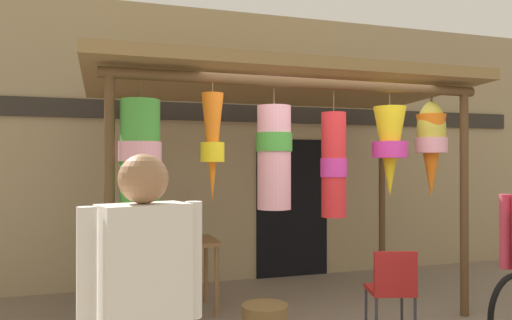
{
  "coord_description": "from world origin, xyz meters",
  "views": [
    {
      "loc": [
        -2.07,
        -3.93,
        1.65
      ],
      "look_at": [
        -0.46,
        1.18,
        1.69
      ],
      "focal_mm": 33.88,
      "sensor_mm": 36.0,
      "label": 1
    }
  ],
  "objects_px": {
    "wicker_basket_by_table": "(265,320)",
    "vendor_in_orange": "(143,304)",
    "display_table": "(153,249)",
    "flower_heap_on_table": "(163,235)",
    "folding_chair": "(392,285)"
  },
  "relations": [
    {
      "from": "vendor_in_orange",
      "to": "folding_chair",
      "type": "bearing_deg",
      "value": 34.76
    },
    {
      "from": "display_table",
      "to": "vendor_in_orange",
      "type": "xyz_separation_m",
      "value": [
        -0.34,
        -3.1,
        0.3
      ]
    },
    {
      "from": "display_table",
      "to": "folding_chair",
      "type": "height_order",
      "value": "folding_chair"
    },
    {
      "from": "flower_heap_on_table",
      "to": "wicker_basket_by_table",
      "type": "relative_size",
      "value": 1.82
    },
    {
      "from": "display_table",
      "to": "vendor_in_orange",
      "type": "distance_m",
      "value": 3.13
    },
    {
      "from": "flower_heap_on_table",
      "to": "vendor_in_orange",
      "type": "height_order",
      "value": "vendor_in_orange"
    },
    {
      "from": "wicker_basket_by_table",
      "to": "vendor_in_orange",
      "type": "relative_size",
      "value": 0.26
    },
    {
      "from": "flower_heap_on_table",
      "to": "vendor_in_orange",
      "type": "bearing_deg",
      "value": -98.19
    },
    {
      "from": "folding_chair",
      "to": "vendor_in_orange",
      "type": "height_order",
      "value": "vendor_in_orange"
    },
    {
      "from": "flower_heap_on_table",
      "to": "folding_chair",
      "type": "xyz_separation_m",
      "value": [
        1.98,
        -1.34,
        -0.37
      ]
    },
    {
      "from": "display_table",
      "to": "flower_heap_on_table",
      "type": "height_order",
      "value": "flower_heap_on_table"
    },
    {
      "from": "wicker_basket_by_table",
      "to": "vendor_in_orange",
      "type": "distance_m",
      "value": 2.62
    },
    {
      "from": "display_table",
      "to": "vendor_in_orange",
      "type": "relative_size",
      "value": 0.82
    },
    {
      "from": "folding_chair",
      "to": "vendor_in_orange",
      "type": "bearing_deg",
      "value": -145.24
    },
    {
      "from": "flower_heap_on_table",
      "to": "wicker_basket_by_table",
      "type": "bearing_deg",
      "value": -46.42
    }
  ]
}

